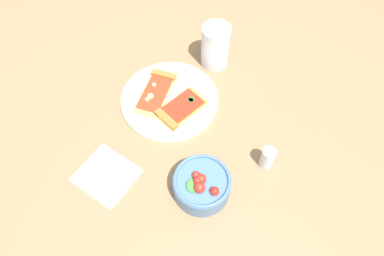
{
  "coord_description": "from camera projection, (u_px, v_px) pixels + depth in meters",
  "views": [
    {
      "loc": [
        0.5,
        0.23,
        0.79
      ],
      "look_at": [
        0.05,
        0.07,
        0.03
      ],
      "focal_mm": 32.35,
      "sensor_mm": 36.0,
      "label": 1
    }
  ],
  "objects": [
    {
      "name": "plate",
      "position": [
        170.0,
        100.0,
        0.97
      ],
      "size": [
        0.27,
        0.27,
        0.01
      ],
      "primitive_type": "cylinder",
      "color": "white",
      "rests_on": "ground_plane"
    },
    {
      "name": "salad_bowl",
      "position": [
        202.0,
        185.0,
        0.81
      ],
      "size": [
        0.14,
        0.14,
        0.08
      ],
      "color": "#4C7299",
      "rests_on": "ground_plane"
    },
    {
      "name": "pizza_slice_far",
      "position": [
        156.0,
        90.0,
        0.97
      ],
      "size": [
        0.16,
        0.07,
        0.02
      ],
      "color": "#E5B256",
      "rests_on": "plate"
    },
    {
      "name": "pepper_shaker",
      "position": [
        268.0,
        157.0,
        0.84
      ],
      "size": [
        0.03,
        0.03,
        0.08
      ],
      "color": "silver",
      "rests_on": "ground_plane"
    },
    {
      "name": "pizza_slice_near",
      "position": [
        179.0,
        110.0,
        0.94
      ],
      "size": [
        0.16,
        0.13,
        0.02
      ],
      "color": "gold",
      "rests_on": "plate"
    },
    {
      "name": "ground_plane",
      "position": [
        172.0,
        112.0,
        0.96
      ],
      "size": [
        2.4,
        2.4,
        0.0
      ],
      "primitive_type": "plane",
      "color": "#93704C",
      "rests_on": "ground"
    },
    {
      "name": "soda_glass",
      "position": [
        215.0,
        47.0,
        1.0
      ],
      "size": [
        0.08,
        0.08,
        0.13
      ],
      "color": "silver",
      "rests_on": "ground_plane"
    },
    {
      "name": "paper_napkin",
      "position": [
        106.0,
        175.0,
        0.85
      ],
      "size": [
        0.15,
        0.16,
        0.0
      ],
      "primitive_type": "cube",
      "rotation": [
        0.0,
        0.0,
        -0.26
      ],
      "color": "white",
      "rests_on": "ground_plane"
    }
  ]
}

